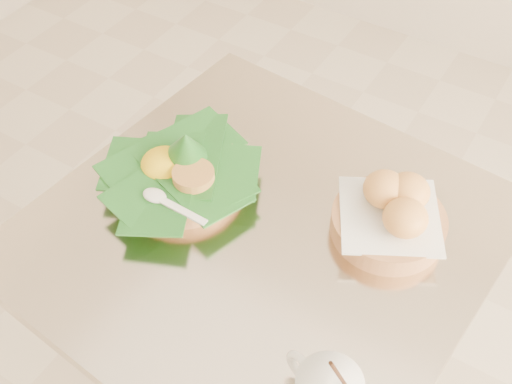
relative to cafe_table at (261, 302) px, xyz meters
The scene contains 3 objects.
cafe_table is the anchor object (origin of this frame).
rice_basket 0.31m from the cafe_table, behind, with size 0.27×0.27×0.14m.
bread_basket 0.33m from the cafe_table, 30.98° to the left, with size 0.21×0.21×0.10m.
Camera 1 is at (0.45, -0.54, 1.57)m, focal length 45.00 mm.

